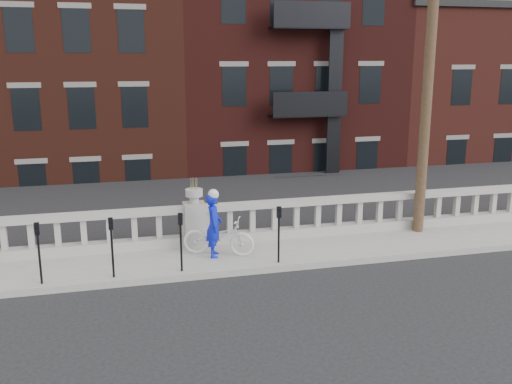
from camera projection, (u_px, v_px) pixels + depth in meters
ground at (225, 315)px, 11.07m from camera, size 120.00×120.00×0.00m
sidewalk at (201, 259)px, 13.88m from camera, size 32.00×2.20×0.15m
balustrade at (195, 226)px, 14.64m from camera, size 28.00×0.34×1.03m
planter_pedestal at (195, 219)px, 14.60m from camera, size 0.55×0.55×1.76m
lower_level at (155, 97)px, 32.32m from camera, size 80.00×44.00×20.80m
utility_pole at (431, 43)px, 14.73m from camera, size 1.60×0.28×10.00m
parking_meter_a at (38, 246)px, 12.01m from camera, size 0.10×0.09×1.36m
parking_meter_b at (112, 241)px, 12.37m from camera, size 0.10×0.09×1.36m
parking_meter_c at (181, 235)px, 12.73m from camera, size 0.10×0.09×1.36m
parking_meter_d at (279, 228)px, 13.27m from camera, size 0.10×0.09×1.36m
bicycle at (219, 236)px, 13.90m from camera, size 1.86×1.28×0.93m
cyclist at (214, 225)px, 13.72m from camera, size 0.49×0.64×1.56m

